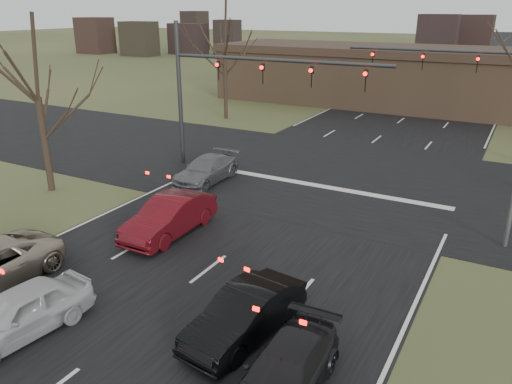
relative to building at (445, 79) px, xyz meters
The scene contains 13 objects.
ground 38.15m from the building, 93.01° to the right, with size 360.00×360.00×0.00m, color #3E4927.
road_main 22.25m from the building, 95.19° to the left, with size 14.00×300.00×0.02m, color black.
road_cross 23.24m from the building, 94.97° to the right, with size 200.00×14.00×0.02m, color black.
building is the anchor object (origin of this frame).
mast_arm_near 26.14m from the building, 106.13° to the right, with size 12.12×0.24×8.00m.
mast_arm_far 15.75m from the building, 74.42° to the right, with size 11.12×0.24×8.00m.
tree_left_near 34.95m from the building, 112.87° to the right, with size 5.10×5.10×8.50m.
tree_left_far 20.39m from the building, 139.09° to the right, with size 5.70×5.70×9.50m.
car_white_sedan 40.88m from the building, 96.35° to the right, with size 1.66×4.12×1.41m, color silver.
car_black_hatch 37.68m from the building, 88.48° to the right, with size 1.47×4.20×1.38m, color black.
car_charcoal_sedan 39.32m from the building, 85.69° to the right, with size 1.71×4.20×1.22m, color black.
car_grey_ahead 28.21m from the building, 105.19° to the right, with size 1.84×4.53×1.32m, color slate.
car_red_ahead 33.70m from the building, 98.54° to the right, with size 1.62×4.64×1.53m, color #570C13.
Camera 1 is at (8.91, -9.77, 8.64)m, focal length 35.00 mm.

